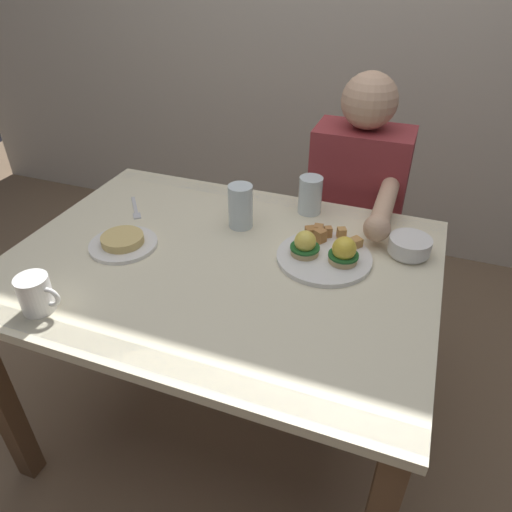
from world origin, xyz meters
TOP-DOWN VIEW (x-y plane):
  - ground_plane at (0.00, 0.00)m, footprint 6.00×6.00m
  - dining_table at (0.00, 0.00)m, footprint 1.20×0.90m
  - eggs_benedict_plate at (0.28, 0.11)m, footprint 0.27×0.27m
  - fruit_bowl at (0.50, 0.22)m, footprint 0.12×0.12m
  - coffee_mug at (-0.33, -0.35)m, footprint 0.11×0.08m
  - fork at (-0.38, 0.17)m, footprint 0.11×0.13m
  - water_glass_near at (-0.01, 0.20)m, footprint 0.08×0.08m
  - water_glass_far at (0.16, 0.36)m, footprint 0.08×0.08m
  - side_plate at (-0.30, -0.03)m, footprint 0.20×0.20m
  - diner_person at (0.28, 0.60)m, footprint 0.34×0.54m

SIDE VIEW (x-z plane):
  - ground_plane at x=0.00m, z-range 0.00..0.00m
  - dining_table at x=0.00m, z-range 0.26..1.00m
  - diner_person at x=0.28m, z-range 0.08..1.22m
  - fork at x=-0.38m, z-range 0.74..0.74m
  - side_plate at x=-0.30m, z-range 0.74..0.77m
  - eggs_benedict_plate at x=0.28m, z-range 0.72..0.81m
  - fruit_bowl at x=0.50m, z-range 0.74..0.80m
  - coffee_mug at x=-0.33m, z-range 0.74..0.84m
  - water_glass_far at x=0.16m, z-range 0.73..0.86m
  - water_glass_near at x=-0.01m, z-range 0.73..0.87m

